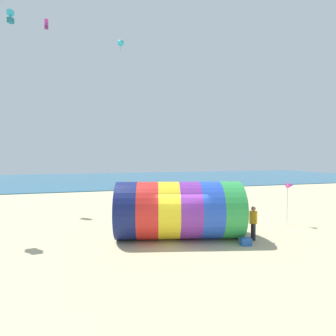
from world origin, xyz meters
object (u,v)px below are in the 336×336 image
object	(u,v)px
cooler_box	(246,242)
kite_cyan_box	(10,17)
bystander_mid_beach	(225,189)
giant_inflatable_tube	(179,210)
kite_cyan_delta	(120,42)
kite_handler	(253,223)
bystander_near_water	(205,192)
kite_magenta_box	(46,24)
bystander_far_left	(211,198)
beach_flag	(290,187)

from	to	relation	value
cooler_box	kite_cyan_box	bearing A→B (deg)	132.22
bystander_mid_beach	cooler_box	world-z (taller)	bystander_mid_beach
giant_inflatable_tube	cooler_box	distance (m)	3.68
bystander_mid_beach	giant_inflatable_tube	bearing A→B (deg)	-127.30
kite_cyan_delta	cooler_box	bearing A→B (deg)	-78.58
kite_cyan_delta	cooler_box	distance (m)	26.34
kite_handler	bystander_near_water	world-z (taller)	kite_handler
kite_handler	kite_magenta_box	size ratio (longest dim) A/B	1.76
kite_cyan_delta	cooler_box	size ratio (longest dim) A/B	2.74
bystander_near_water	cooler_box	distance (m)	13.41
giant_inflatable_tube	bystander_far_left	distance (m)	8.54
giant_inflatable_tube	bystander_near_water	distance (m)	12.62
giant_inflatable_tube	kite_handler	distance (m)	3.92
kite_cyan_box	cooler_box	distance (m)	26.52
kite_magenta_box	bystander_far_left	distance (m)	24.34
giant_inflatable_tube	bystander_far_left	size ratio (longest dim) A/B	3.94
kite_handler	kite_magenta_box	distance (m)	28.07
giant_inflatable_tube	kite_magenta_box	xyz separation A→B (m)	(-8.79, 16.93, 16.64)
kite_cyan_delta	kite_magenta_box	distance (m)	7.67
kite_cyan_box	bystander_mid_beach	xyz separation A→B (m)	(20.62, -0.90, -15.83)
bystander_mid_beach	bystander_far_left	bearing A→B (deg)	-127.79
kite_handler	bystander_mid_beach	bearing A→B (deg)	67.08
bystander_near_water	giant_inflatable_tube	bearing A→B (deg)	-120.57
giant_inflatable_tube	cooler_box	size ratio (longest dim) A/B	13.63
bystander_far_left	beach_flag	world-z (taller)	beach_flag
beach_flag	cooler_box	bearing A→B (deg)	-151.39
bystander_mid_beach	bystander_far_left	xyz separation A→B (m)	(-4.34, -5.60, 0.03)
bystander_mid_beach	beach_flag	xyz separation A→B (m)	(-1.74, -11.75, 1.51)
giant_inflatable_tube	bystander_mid_beach	bearing A→B (deg)	52.70
kite_magenta_box	beach_flag	size ratio (longest dim) A/B	0.37
bystander_near_water	beach_flag	size ratio (longest dim) A/B	0.60
kite_handler	kite_cyan_box	xyz separation A→B (m)	(-14.77, 14.73, 15.81)
bystander_mid_beach	beach_flag	size ratio (longest dim) A/B	0.64
cooler_box	kite_handler	bearing A→B (deg)	36.02
bystander_near_water	bystander_mid_beach	size ratio (longest dim) A/B	0.94
kite_handler	bystander_far_left	xyz separation A→B (m)	(1.51, 8.24, 0.02)
kite_cyan_delta	beach_flag	bearing A→B (deg)	-62.07
kite_cyan_delta	bystander_mid_beach	distance (m)	20.32
bystander_near_water	beach_flag	xyz separation A→B (m)	(1.31, -10.19, 1.58)
kite_handler	kite_cyan_box	bearing A→B (deg)	135.07
bystander_far_left	cooler_box	bearing A→B (deg)	-104.90
kite_cyan_box	beach_flag	xyz separation A→B (m)	(18.88, -12.65, -14.32)
kite_cyan_box	bystander_far_left	world-z (taller)	kite_cyan_box
kite_handler	bystander_near_water	xyz separation A→B (m)	(2.81, 12.27, -0.08)
kite_cyan_box	bystander_near_water	world-z (taller)	kite_cyan_box
beach_flag	cooler_box	size ratio (longest dim) A/B	5.21
kite_handler	cooler_box	distance (m)	1.27
kite_handler	beach_flag	xyz separation A→B (m)	(4.11, 2.09, 1.50)
kite_cyan_box	bystander_mid_beach	bearing A→B (deg)	-2.50
bystander_near_water	kite_cyan_box	bearing A→B (deg)	172.03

